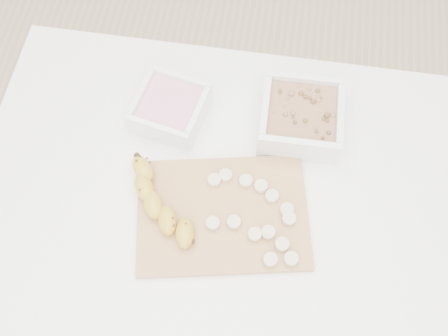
# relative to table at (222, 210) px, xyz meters

# --- Properties ---
(ground) EXTENTS (3.50, 3.50, 0.00)m
(ground) POSITION_rel_table_xyz_m (0.00, 0.00, -0.65)
(ground) COLOR #C6AD89
(ground) RESTS_ON ground
(table) EXTENTS (1.00, 0.70, 0.75)m
(table) POSITION_rel_table_xyz_m (0.00, 0.00, 0.00)
(table) COLOR white
(table) RESTS_ON ground
(bowl_yogurt) EXTENTS (0.16, 0.16, 0.06)m
(bowl_yogurt) POSITION_rel_table_xyz_m (-0.13, 0.16, 0.13)
(bowl_yogurt) COLOR white
(bowl_yogurt) RESTS_ON table
(bowl_granola) EXTENTS (0.16, 0.16, 0.08)m
(bowl_granola) POSITION_rel_table_xyz_m (0.14, 0.17, 0.13)
(bowl_granola) COLOR white
(bowl_granola) RESTS_ON table
(cutting_board) EXTENTS (0.37, 0.29, 0.01)m
(cutting_board) POSITION_rel_table_xyz_m (0.01, -0.04, 0.10)
(cutting_board) COLOR #B37D4F
(cutting_board) RESTS_ON table
(banana) EXTENTS (0.15, 0.20, 0.03)m
(banana) POSITION_rel_table_xyz_m (-0.11, -0.05, 0.13)
(banana) COLOR gold
(banana) RESTS_ON cutting_board
(banana_slices) EXTENTS (0.19, 0.18, 0.02)m
(banana_slices) POSITION_rel_table_xyz_m (0.07, -0.04, 0.12)
(banana_slices) COLOR beige
(banana_slices) RESTS_ON cutting_board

